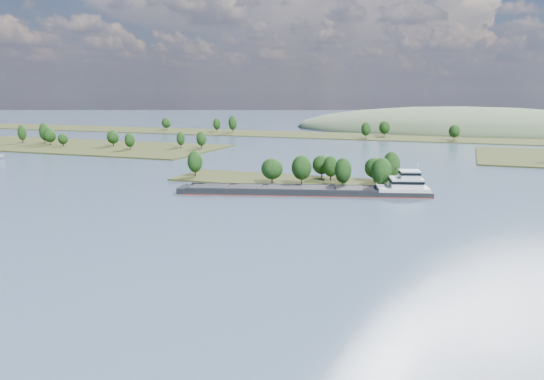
% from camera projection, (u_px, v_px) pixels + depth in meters
% --- Properties ---
extents(ground, '(1800.00, 1800.00, 0.00)m').
position_uv_depth(ground, '(233.00, 214.00, 158.94)').
color(ground, '#3C5367').
rests_on(ground, ground).
extents(tree_island, '(100.00, 30.00, 13.85)m').
position_uv_depth(tree_island, '(312.00, 174.00, 210.22)').
color(tree_island, '#2A3116').
rests_on(tree_island, ground).
extents(left_bank, '(300.00, 80.00, 15.79)m').
position_uv_depth(left_bank, '(14.00, 143.00, 365.87)').
color(left_bank, '#2A3116').
rests_on(left_bank, ground).
extents(back_shoreline, '(900.00, 60.00, 15.85)m').
position_uv_depth(back_shoreline, '(391.00, 137.00, 413.83)').
color(back_shoreline, '#2A3116').
rests_on(back_shoreline, ground).
extents(hill_west, '(320.00, 160.00, 44.00)m').
position_uv_depth(hill_west, '(462.00, 131.00, 488.95)').
color(hill_west, '#465A3E').
rests_on(hill_west, ground).
extents(cargo_barge, '(89.49, 34.40, 12.16)m').
position_uv_depth(cargo_barge, '(321.00, 190.00, 188.93)').
color(cargo_barge, black).
rests_on(cargo_barge, ground).
extents(motorboat, '(6.76, 3.00, 2.54)m').
position_uv_depth(motorboat, '(1.00, 156.00, 287.83)').
color(motorboat, silver).
rests_on(motorboat, ground).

